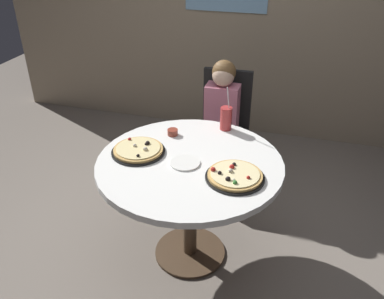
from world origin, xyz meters
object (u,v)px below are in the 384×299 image
sauce_bowl (173,132)px  chair_wooden (224,121)px  plate_small (185,163)px  dining_table (190,176)px  soda_cup (226,118)px  pizza_cheese (235,176)px  diner_child (219,136)px  pizza_veggie (138,150)px

sauce_bowl → chair_wooden: bearing=74.6°
sauce_bowl → plate_small: bearing=-60.0°
dining_table → soda_cup: soda_cup is taller
sauce_bowl → soda_cup: bearing=29.5°
plate_small → pizza_cheese: bearing=-12.8°
diner_child → chair_wooden: bearing=90.3°
diner_child → pizza_cheese: (0.29, -0.93, 0.28)m
pizza_veggie → plate_small: (0.31, -0.04, -0.01)m
pizza_veggie → pizza_cheese: bearing=-10.2°
pizza_veggie → soda_cup: soda_cup is taller
dining_table → pizza_veggie: bearing=178.9°
chair_wooden → soda_cup: size_ratio=3.09×
dining_table → soda_cup: size_ratio=3.65×
chair_wooden → dining_table: bearing=-90.0°
dining_table → sauce_bowl: bearing=125.6°
dining_table → pizza_veggie: size_ratio=3.38×
pizza_veggie → soda_cup: 0.65m
dining_table → plate_small: bearing=-117.1°
soda_cup → pizza_cheese: bearing=-73.1°
soda_cup → plate_small: size_ratio=1.71×
dining_table → pizza_cheese: size_ratio=3.37×
dining_table → chair_wooden: size_ratio=1.18×
soda_cup → pizza_veggie: bearing=-134.7°
dining_table → pizza_cheese: (0.29, -0.11, 0.13)m
chair_wooden → pizza_cheese: size_ratio=2.85×
diner_child → soda_cup: size_ratio=3.52×
plate_small → pizza_veggie: bearing=172.4°
chair_wooden → soda_cup: bearing=-77.6°
diner_child → pizza_cheese: bearing=-72.6°
pizza_cheese → plate_small: 0.32m
plate_small → dining_table: bearing=62.9°
diner_child → sauce_bowl: bearing=-110.3°
dining_table → soda_cup: (0.12, 0.46, 0.19)m
diner_child → pizza_cheese: size_ratio=3.25×
chair_wooden → pizza_cheese: 1.18m
dining_table → chair_wooden: chair_wooden is taller
diner_child → pizza_veggie: bearing=-112.0°
chair_wooden → plate_small: size_ratio=5.28×
dining_table → chair_wooden: bearing=90.0°
pizza_veggie → plate_small: pizza_veggie is taller
diner_child → plate_small: bearing=-91.2°
chair_wooden → diner_child: diner_child is taller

